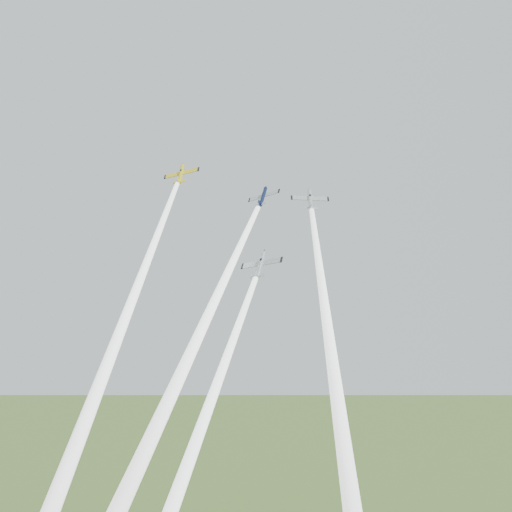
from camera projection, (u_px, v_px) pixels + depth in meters
name	position (u px, v px, depth m)	size (l,w,h in m)	color
plane_yellow	(181.00, 174.00, 131.70)	(7.72, 7.66, 1.21)	yellow
smoke_trail_yellow	(121.00, 328.00, 102.52)	(2.56, 2.56, 75.98)	white
plane_navy	(263.00, 196.00, 120.67)	(6.73, 6.68, 1.05)	#0D163A
smoke_trail_navy	(197.00, 339.00, 98.41)	(2.56, 2.56, 62.22)	white
plane_silver_right	(310.00, 199.00, 121.61)	(7.33, 7.27, 1.15)	#B4BCC3
smoke_trail_silver_right	(330.00, 348.00, 95.70)	(2.56, 2.56, 64.99)	white
plane_silver_low	(261.00, 264.00, 108.84)	(7.70, 7.64, 1.21)	#A5ABB3
smoke_trail_silver_low	(193.00, 450.00, 85.30)	(2.56, 2.56, 63.93)	white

